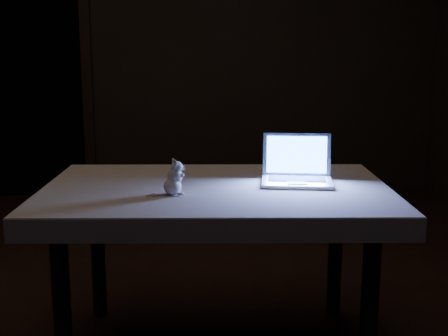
{
  "coord_description": "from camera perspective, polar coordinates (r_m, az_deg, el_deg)",
  "views": [
    {
      "loc": [
        0.11,
        -2.44,
        1.19
      ],
      "look_at": [
        0.29,
        -0.19,
        0.74
      ],
      "focal_mm": 48.0,
      "sensor_mm": 36.0,
      "label": 1
    }
  ],
  "objects": [
    {
      "name": "table",
      "position": [
        2.4,
        -0.72,
        -9.64
      ],
      "size": [
        1.29,
        0.88,
        0.67
      ],
      "primitive_type": null,
      "rotation": [
        0.0,
        0.0,
        -0.07
      ],
      "color": "black",
      "rests_on": "floor"
    },
    {
      "name": "tablecloth",
      "position": [
        2.26,
        0.48,
        -3.02
      ],
      "size": [
        1.53,
        1.24,
        0.08
      ],
      "primitive_type": null,
      "rotation": [
        0.0,
        0.0,
        -0.3
      ],
      "color": "beige",
      "rests_on": "table"
    },
    {
      "name": "floor",
      "position": [
        2.71,
        -6.57,
        -14.83
      ],
      "size": [
        5.0,
        5.0,
        0.0
      ],
      "primitive_type": "plane",
      "color": "black",
      "rests_on": "ground"
    },
    {
      "name": "back_wall",
      "position": [
        4.94,
        -5.86,
        12.5
      ],
      "size": [
        4.5,
        0.04,
        2.6
      ],
      "primitive_type": "cube",
      "color": "black",
      "rests_on": "ground"
    },
    {
      "name": "doorway",
      "position": [
        5.08,
        -18.47,
        9.3
      ],
      "size": [
        1.06,
        0.36,
        2.13
      ],
      "primitive_type": null,
      "color": "black",
      "rests_on": "back_wall"
    },
    {
      "name": "laptop",
      "position": [
        2.34,
        7.01,
        0.7
      ],
      "size": [
        0.31,
        0.28,
        0.19
      ],
      "primitive_type": null,
      "rotation": [
        0.0,
        0.0,
        -0.17
      ],
      "color": "silver",
      "rests_on": "tablecloth"
    },
    {
      "name": "plush_mouse",
      "position": [
        2.16,
        -4.94,
        -0.89
      ],
      "size": [
        0.11,
        0.11,
        0.13
      ],
      "primitive_type": null,
      "rotation": [
        0.0,
        0.0,
        -0.16
      ],
      "color": "silver",
      "rests_on": "tablecloth"
    }
  ]
}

